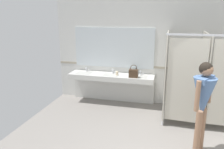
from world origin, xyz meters
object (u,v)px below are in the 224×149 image
object	(u,v)px
handbag	(134,73)
soap_dispenser	(136,72)
person_standing	(203,97)
paper_cup	(117,73)

from	to	relation	value
handbag	soap_dispenser	world-z (taller)	handbag
soap_dispenser	handbag	bearing A→B (deg)	-94.00
person_standing	paper_cup	size ratio (longest dim) A/B	16.22
soap_dispenser	paper_cup	size ratio (longest dim) A/B	1.71
person_standing	paper_cup	xyz separation A→B (m)	(-1.99, 1.86, -0.19)
person_standing	paper_cup	world-z (taller)	person_standing
person_standing	soap_dispenser	size ratio (longest dim) A/B	9.49
soap_dispenser	paper_cup	xyz separation A→B (m)	(-0.50, -0.21, -0.02)
person_standing	handbag	world-z (taller)	person_standing
soap_dispenser	paper_cup	bearing A→B (deg)	-157.45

